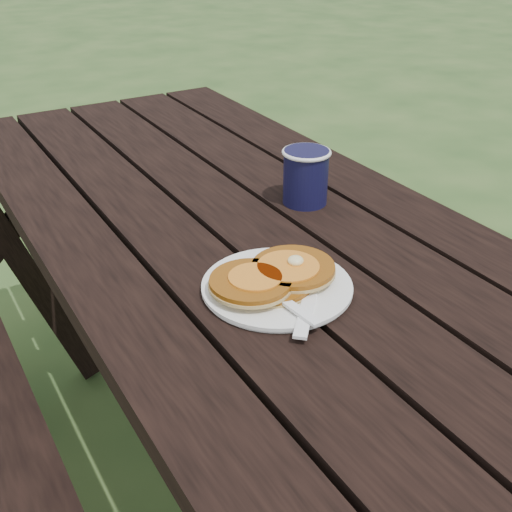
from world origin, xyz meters
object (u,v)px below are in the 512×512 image
plate (277,287)px  coffee_cup (306,174)px  picnic_table (246,375)px  pancake_stack (274,276)px

plate → coffee_cup: coffee_cup is taller
picnic_table → pancake_stack: size_ratio=8.63×
pancake_stack → picnic_table: bearing=70.4°
plate → picnic_table: bearing=71.5°
picnic_table → pancake_stack: bearing=-109.6°
picnic_table → pancake_stack: pancake_stack is taller
pancake_stack → coffee_cup: coffee_cup is taller
plate → coffee_cup: bearing=48.0°
coffee_cup → pancake_stack: bearing=-132.9°
picnic_table → plate: 0.46m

